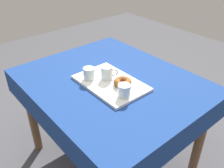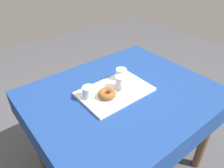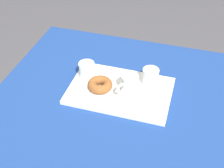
{
  "view_description": "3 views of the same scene",
  "coord_description": "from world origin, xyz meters",
  "px_view_note": "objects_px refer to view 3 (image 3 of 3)",
  "views": [
    {
      "loc": [
        1.04,
        -0.87,
        1.57
      ],
      "look_at": [
        0.08,
        -0.06,
        0.78
      ],
      "focal_mm": 39.02,
      "sensor_mm": 36.0,
      "label": 1
    },
    {
      "loc": [
        0.74,
        0.81,
        1.56
      ],
      "look_at": [
        0.03,
        -0.07,
        0.79
      ],
      "focal_mm": 33.96,
      "sensor_mm": 36.0,
      "label": 2
    },
    {
      "loc": [
        -0.22,
        0.96,
        1.67
      ],
      "look_at": [
        0.08,
        -0.05,
        0.77
      ],
      "focal_mm": 49.15,
      "sensor_mm": 36.0,
      "label": 3
    }
  ],
  "objects_px": {
    "serving_tray": "(120,91)",
    "sugar_donut_left": "(100,85)",
    "dining_table": "(126,116)",
    "donut_plate_left": "(100,89)",
    "water_glass_far": "(150,77)",
    "water_glass_near": "(87,71)",
    "tea_mug_left": "(130,85)"
  },
  "relations": [
    {
      "from": "serving_tray",
      "to": "sugar_donut_left",
      "type": "xyz_separation_m",
      "value": [
        0.08,
        0.03,
        0.04
      ]
    },
    {
      "from": "dining_table",
      "to": "donut_plate_left",
      "type": "height_order",
      "value": "donut_plate_left"
    },
    {
      "from": "serving_tray",
      "to": "water_glass_far",
      "type": "relative_size",
      "value": 5.87
    },
    {
      "from": "dining_table",
      "to": "sugar_donut_left",
      "type": "height_order",
      "value": "sugar_donut_left"
    },
    {
      "from": "water_glass_near",
      "to": "water_glass_far",
      "type": "height_order",
      "value": "same"
    },
    {
      "from": "water_glass_far",
      "to": "donut_plate_left",
      "type": "distance_m",
      "value": 0.23
    },
    {
      "from": "tea_mug_left",
      "to": "water_glass_far",
      "type": "height_order",
      "value": "tea_mug_left"
    },
    {
      "from": "water_glass_near",
      "to": "sugar_donut_left",
      "type": "bearing_deg",
      "value": 141.61
    },
    {
      "from": "serving_tray",
      "to": "water_glass_far",
      "type": "distance_m",
      "value": 0.15
    },
    {
      "from": "serving_tray",
      "to": "tea_mug_left",
      "type": "distance_m",
      "value": 0.07
    },
    {
      "from": "water_glass_far",
      "to": "donut_plate_left",
      "type": "height_order",
      "value": "water_glass_far"
    },
    {
      "from": "water_glass_far",
      "to": "sugar_donut_left",
      "type": "relative_size",
      "value": 0.7
    },
    {
      "from": "tea_mug_left",
      "to": "donut_plate_left",
      "type": "relative_size",
      "value": 0.85
    },
    {
      "from": "serving_tray",
      "to": "tea_mug_left",
      "type": "relative_size",
      "value": 4.59
    },
    {
      "from": "tea_mug_left",
      "to": "water_glass_near",
      "type": "relative_size",
      "value": 1.28
    },
    {
      "from": "water_glass_near",
      "to": "donut_plate_left",
      "type": "xyz_separation_m",
      "value": [
        -0.09,
        0.07,
        -0.03
      ]
    },
    {
      "from": "dining_table",
      "to": "sugar_donut_left",
      "type": "bearing_deg",
      "value": -4.17
    },
    {
      "from": "water_glass_near",
      "to": "tea_mug_left",
      "type": "bearing_deg",
      "value": 167.04
    },
    {
      "from": "dining_table",
      "to": "tea_mug_left",
      "type": "xyz_separation_m",
      "value": [
        -0.01,
        -0.03,
        0.17
      ]
    },
    {
      "from": "dining_table",
      "to": "water_glass_far",
      "type": "relative_size",
      "value": 15.22
    },
    {
      "from": "water_glass_near",
      "to": "sugar_donut_left",
      "type": "distance_m",
      "value": 0.11
    },
    {
      "from": "serving_tray",
      "to": "water_glass_far",
      "type": "height_order",
      "value": "water_glass_far"
    },
    {
      "from": "serving_tray",
      "to": "dining_table",
      "type": "bearing_deg",
      "value": 137.48
    },
    {
      "from": "serving_tray",
      "to": "donut_plate_left",
      "type": "distance_m",
      "value": 0.09
    },
    {
      "from": "dining_table",
      "to": "water_glass_near",
      "type": "height_order",
      "value": "water_glass_near"
    },
    {
      "from": "serving_tray",
      "to": "tea_mug_left",
      "type": "xyz_separation_m",
      "value": [
        -0.04,
        0.01,
        0.05
      ]
    },
    {
      "from": "dining_table",
      "to": "donut_plate_left",
      "type": "xyz_separation_m",
      "value": [
        0.12,
        -0.01,
        0.13
      ]
    },
    {
      "from": "tea_mug_left",
      "to": "donut_plate_left",
      "type": "distance_m",
      "value": 0.13
    },
    {
      "from": "sugar_donut_left",
      "to": "serving_tray",
      "type": "bearing_deg",
      "value": -162.72
    },
    {
      "from": "tea_mug_left",
      "to": "donut_plate_left",
      "type": "height_order",
      "value": "tea_mug_left"
    },
    {
      "from": "water_glass_near",
      "to": "donut_plate_left",
      "type": "height_order",
      "value": "water_glass_near"
    },
    {
      "from": "water_glass_near",
      "to": "sugar_donut_left",
      "type": "height_order",
      "value": "water_glass_near"
    }
  ]
}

